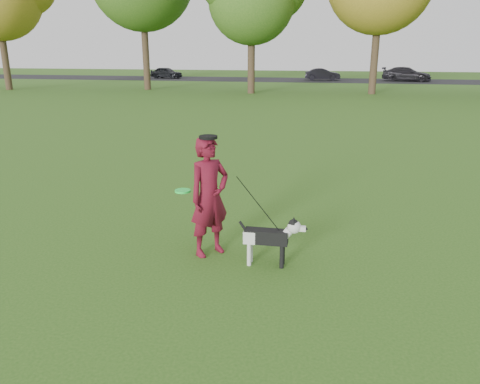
% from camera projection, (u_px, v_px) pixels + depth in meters
% --- Properties ---
extents(ground, '(120.00, 120.00, 0.00)m').
position_uv_depth(ground, '(232.00, 250.00, 7.06)').
color(ground, '#285116').
rests_on(ground, ground).
extents(road, '(120.00, 7.00, 0.02)m').
position_uv_depth(road, '(317.00, 80.00, 44.60)').
color(road, black).
rests_on(road, ground).
extents(man, '(0.74, 0.76, 1.76)m').
position_uv_depth(man, '(209.00, 197.00, 6.71)').
color(man, '#570C1E').
rests_on(man, ground).
extents(dog, '(0.95, 0.19, 0.73)m').
position_uv_depth(dog, '(272.00, 236.00, 6.45)').
color(dog, black).
rests_on(dog, ground).
extents(car_left, '(3.46, 2.00, 1.11)m').
position_uv_depth(car_left, '(166.00, 73.00, 47.15)').
color(car_left, black).
rests_on(car_left, road).
extents(car_mid, '(3.37, 1.35, 1.09)m').
position_uv_depth(car_mid, '(323.00, 74.00, 44.36)').
color(car_mid, black).
rests_on(car_mid, road).
extents(car_right, '(4.59, 2.47, 1.26)m').
position_uv_depth(car_right, '(406.00, 74.00, 42.96)').
color(car_right, '#242228').
rests_on(car_right, road).
extents(man_held_items, '(1.56, 0.36, 1.28)m').
position_uv_depth(man_held_items, '(256.00, 203.00, 6.45)').
color(man_held_items, '#1FF945').
rests_on(man_held_items, ground).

